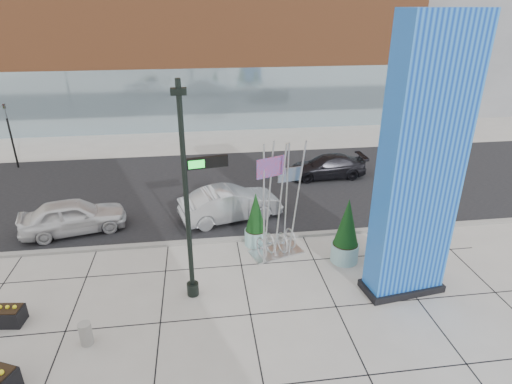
{
  "coord_description": "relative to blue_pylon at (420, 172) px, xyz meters",
  "views": [
    {
      "loc": [
        -0.37,
        -12.45,
        9.67
      ],
      "look_at": [
        1.59,
        2.0,
        3.19
      ],
      "focal_mm": 30.0,
      "sensor_mm": 36.0,
      "label": 1
    }
  ],
  "objects": [
    {
      "name": "lamp_post",
      "position": [
        -7.59,
        0.7,
        -1.48
      ],
      "size": [
        0.48,
        0.42,
        7.67
      ],
      "rotation": [
        0.0,
        0.0,
        0.02
      ],
      "color": "black",
      "rests_on": "ground"
    },
    {
      "name": "ground",
      "position": [
        -6.67,
        0.32,
        -4.62
      ],
      "size": [
        160.0,
        160.0,
        0.0
      ],
      "primitive_type": "plane",
      "color": "#9E9991",
      "rests_on": "ground"
    },
    {
      "name": "traffic_signal",
      "position": [
        -18.67,
        15.32,
        -2.32
      ],
      "size": [
        0.15,
        0.18,
        4.1
      ],
      "color": "black",
      "rests_on": "ground"
    },
    {
      "name": "round_planter_west",
      "position": [
        -4.87,
        3.92,
        -3.46
      ],
      "size": [
        0.97,
        0.97,
        2.43
      ],
      "color": "#96CACA",
      "rests_on": "ground"
    },
    {
      "name": "car_white_west",
      "position": [
        -12.95,
        6.12,
        -3.83
      ],
      "size": [
        4.88,
        2.83,
        1.56
      ],
      "primitive_type": "imported",
      "rotation": [
        0.0,
        0.0,
        1.8
      ],
      "color": "white",
      "rests_on": "ground"
    },
    {
      "name": "round_planter_east",
      "position": [
        0.33,
        2.12,
        -3.54
      ],
      "size": [
        0.91,
        0.91,
        2.28
      ],
      "color": "#96CACA",
      "rests_on": "ground"
    },
    {
      "name": "round_planter_mid",
      "position": [
        -1.47,
        2.12,
        -3.3
      ],
      "size": [
        1.11,
        1.11,
        2.78
      ],
      "color": "#96CACA",
      "rests_on": "ground"
    },
    {
      "name": "street_asphalt",
      "position": [
        -6.67,
        10.32,
        -4.61
      ],
      "size": [
        80.0,
        12.0,
        0.02
      ],
      "primitive_type": "cube",
      "color": "black",
      "rests_on": "ground"
    },
    {
      "name": "concrete_bollard",
      "position": [
        -10.84,
        -1.32,
        -4.24
      ],
      "size": [
        0.39,
        0.39,
        0.76
      ],
      "primitive_type": "cylinder",
      "color": "gray",
      "rests_on": "ground"
    },
    {
      "name": "tower_podium",
      "position": [
        -5.67,
        27.32,
        0.88
      ],
      "size": [
        34.0,
        10.0,
        11.0
      ],
      "primitive_type": "cube",
      "color": "brown",
      "rests_on": "ground"
    },
    {
      "name": "box_planter_north",
      "position": [
        -13.76,
        -0.01,
        -4.29
      ],
      "size": [
        1.38,
        0.8,
        0.72
      ],
      "rotation": [
        0.0,
        0.0,
        -0.12
      ],
      "color": "black",
      "rests_on": "ground"
    },
    {
      "name": "tower_glass_front",
      "position": [
        -5.67,
        22.52,
        -2.12
      ],
      "size": [
        34.0,
        0.6,
        5.0
      ],
      "primitive_type": "cube",
      "color": "#8CA5B2",
      "rests_on": "ground"
    },
    {
      "name": "blue_pylon",
      "position": [
        0.0,
        0.0,
        0.0
      ],
      "size": [
        3.01,
        1.66,
        9.55
      ],
      "rotation": [
        0.0,
        0.0,
        0.14
      ],
      "color": "#0B36A9",
      "rests_on": "ground"
    },
    {
      "name": "car_silver_mid",
      "position": [
        -5.76,
        6.41,
        -3.81
      ],
      "size": [
        5.14,
        2.86,
        1.6
      ],
      "primitive_type": "imported",
      "rotation": [
        0.0,
        0.0,
        1.82
      ],
      "color": "#AAADB2",
      "rests_on": "ground"
    },
    {
      "name": "curb_edge",
      "position": [
        -6.67,
        4.32,
        -4.56
      ],
      "size": [
        80.0,
        0.3,
        0.12
      ],
      "primitive_type": "cube",
      "color": "gray",
      "rests_on": "ground"
    },
    {
      "name": "overhead_street_sign",
      "position": [
        -7.04,
        4.12,
        -1.2
      ],
      "size": [
        1.87,
        0.5,
        3.98
      ],
      "rotation": [
        0.0,
        0.0,
        0.18
      ],
      "color": "black",
      "rests_on": "ground"
    },
    {
      "name": "building_grey_parking",
      "position": [
        19.33,
        32.32,
        4.38
      ],
      "size": [
        20.0,
        18.0,
        18.0
      ],
      "primitive_type": "cube",
      "color": "slate",
      "rests_on": "ground"
    },
    {
      "name": "car_dark_east",
      "position": [
        0.43,
        11.1,
        -3.95
      ],
      "size": [
        4.65,
        2.0,
        1.33
      ],
      "primitive_type": "imported",
      "rotation": [
        0.0,
        0.0,
        -1.54
      ],
      "color": "black",
      "rests_on": "ground"
    },
    {
      "name": "public_art_sculpture",
      "position": [
        -4.1,
        3.08,
        -3.34
      ],
      "size": [
        2.37,
        1.67,
        4.88
      ],
      "rotation": [
        0.0,
        0.0,
        0.31
      ],
      "color": "silver",
      "rests_on": "ground"
    }
  ]
}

